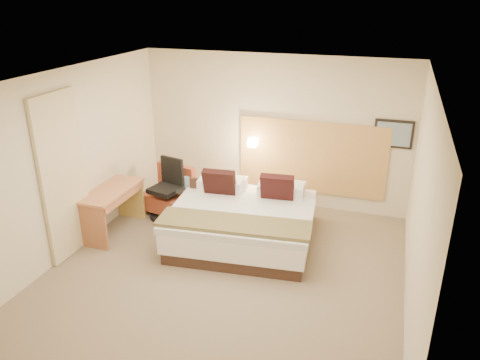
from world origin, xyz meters
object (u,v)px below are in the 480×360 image
(side_table, at_px, (190,202))
(desk_chair, at_px, (168,194))
(bed, at_px, (244,219))
(lounge_chair, at_px, (170,194))
(desk, at_px, (113,199))

(side_table, height_order, desk_chair, desk_chair)
(bed, relative_size, desk_chair, 2.28)
(bed, distance_m, lounge_chair, 1.67)
(desk, bearing_deg, lounge_chair, 63.46)
(side_table, bearing_deg, desk_chair, -176.90)
(bed, xyz_separation_m, desk_chair, (-1.50, 0.35, 0.08))
(lounge_chair, distance_m, side_table, 0.50)
(side_table, relative_size, desk_chair, 0.58)
(desk, bearing_deg, bed, 12.13)
(side_table, height_order, desk, desk)
(bed, distance_m, desk_chair, 1.54)
(desk_chair, bearing_deg, side_table, 3.10)
(desk, bearing_deg, side_table, 40.13)
(side_table, bearing_deg, bed, -18.45)
(bed, relative_size, side_table, 3.90)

